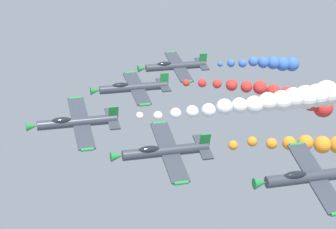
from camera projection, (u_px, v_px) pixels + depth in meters
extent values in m
cylinder|color=#333842|center=(77.00, 122.00, 73.88)|extent=(1.40, 9.00, 1.40)
cone|color=#1E8438|center=(32.00, 126.00, 72.62)|extent=(1.33, 1.20, 1.33)
cube|color=#333842|center=(81.00, 123.00, 74.04)|extent=(8.74, 1.90, 3.22)
cylinder|color=#1E8438|center=(87.00, 150.00, 70.62)|extent=(0.46, 1.40, 0.46)
cylinder|color=#1E8438|center=(75.00, 98.00, 77.46)|extent=(0.46, 1.40, 0.46)
cube|color=#333842|center=(112.00, 119.00, 74.83)|extent=(3.64, 1.20, 1.43)
cube|color=#1E8438|center=(114.00, 112.00, 74.29)|extent=(0.66, 1.10, 1.56)
ellipsoid|color=black|center=(61.00, 120.00, 73.13)|extent=(0.99, 2.20, 0.93)
sphere|color=white|center=(140.00, 116.00, 75.63)|extent=(0.88, 0.88, 0.88)
sphere|color=white|center=(158.00, 116.00, 76.27)|extent=(1.08, 1.08, 1.08)
sphere|color=white|center=(176.00, 113.00, 76.95)|extent=(1.35, 1.35, 1.35)
sphere|color=white|center=(192.00, 112.00, 77.93)|extent=(1.54, 1.54, 1.54)
sphere|color=white|center=(209.00, 110.00, 78.90)|extent=(1.75, 1.75, 1.75)
sphere|color=white|center=(224.00, 107.00, 79.81)|extent=(2.03, 2.03, 2.03)
sphere|color=white|center=(239.00, 106.00, 81.00)|extent=(2.03, 2.03, 2.03)
sphere|color=white|center=(254.00, 105.00, 82.10)|extent=(2.36, 2.36, 2.36)
sphere|color=white|center=(268.00, 102.00, 83.33)|extent=(2.49, 2.49, 2.49)
sphere|color=white|center=(282.00, 101.00, 84.51)|extent=(2.75, 2.75, 2.75)
sphere|color=white|center=(293.00, 98.00, 86.09)|extent=(2.89, 2.89, 2.89)
sphere|color=white|center=(306.00, 97.00, 87.45)|extent=(3.23, 3.23, 3.23)
sphere|color=white|center=(317.00, 96.00, 89.05)|extent=(3.22, 3.22, 3.22)
sphere|color=white|center=(327.00, 93.00, 90.85)|extent=(3.62, 3.62, 3.62)
cylinder|color=#333842|center=(166.00, 151.00, 66.85)|extent=(1.40, 9.00, 1.40)
cone|color=#1E8438|center=(117.00, 156.00, 65.60)|extent=(1.33, 1.20, 1.33)
cube|color=#333842|center=(169.00, 152.00, 67.01)|extent=(8.74, 1.90, 3.21)
cylinder|color=#1E8438|center=(181.00, 183.00, 63.59)|extent=(0.46, 1.40, 0.46)
cylinder|color=#1E8438|center=(159.00, 123.00, 70.44)|extent=(0.46, 1.40, 0.46)
cube|color=#333842|center=(203.00, 147.00, 67.80)|extent=(3.65, 1.20, 1.42)
cube|color=#1E8438|center=(205.00, 140.00, 67.26)|extent=(0.66, 1.10, 1.56)
ellipsoid|color=black|center=(149.00, 149.00, 66.10)|extent=(0.99, 2.20, 0.92)
sphere|color=orange|center=(233.00, 145.00, 68.61)|extent=(1.03, 1.03, 1.03)
sphere|color=orange|center=(252.00, 142.00, 69.51)|extent=(1.08, 1.08, 1.08)
sphere|color=orange|center=(272.00, 144.00, 70.28)|extent=(1.23, 1.23, 1.23)
sphere|color=orange|center=(289.00, 143.00, 71.40)|extent=(1.53, 1.53, 1.53)
sphere|color=orange|center=(306.00, 143.00, 72.60)|extent=(1.74, 1.74, 1.74)
sphere|color=orange|center=(322.00, 145.00, 73.72)|extent=(1.99, 1.99, 1.99)
cylinder|color=#333842|center=(134.00, 88.00, 85.66)|extent=(1.27, 9.00, 1.27)
cone|color=#1E8438|center=(95.00, 91.00, 84.41)|extent=(1.21, 1.20, 1.21)
cube|color=#333842|center=(137.00, 88.00, 85.81)|extent=(9.09, 1.90, 1.77)
cylinder|color=#1E8438|center=(145.00, 105.00, 81.97)|extent=(0.42, 1.40, 0.42)
cylinder|color=#1E8438|center=(129.00, 73.00, 89.65)|extent=(0.42, 1.40, 0.42)
cube|color=#333842|center=(163.00, 85.00, 86.62)|extent=(3.77, 1.20, 0.84)
cube|color=#1E8438|center=(164.00, 79.00, 86.19)|extent=(0.42, 1.10, 1.60)
ellipsoid|color=black|center=(120.00, 85.00, 84.97)|extent=(0.91, 2.20, 0.83)
sphere|color=red|center=(186.00, 83.00, 87.51)|extent=(0.97, 0.97, 0.97)
sphere|color=red|center=(202.00, 83.00, 87.95)|extent=(1.16, 1.16, 1.16)
sphere|color=red|center=(217.00, 84.00, 88.80)|extent=(1.24, 1.24, 1.24)
sphere|color=red|center=(232.00, 85.00, 89.68)|extent=(1.63, 1.63, 1.63)
sphere|color=red|center=(246.00, 87.00, 90.38)|extent=(1.63, 1.63, 1.63)
sphere|color=red|center=(260.00, 88.00, 91.43)|extent=(1.95, 1.95, 1.95)
sphere|color=red|center=(274.00, 91.00, 92.44)|extent=(2.00, 2.00, 2.00)
sphere|color=red|center=(287.00, 95.00, 93.47)|extent=(2.32, 2.32, 2.32)
sphere|color=red|center=(299.00, 99.00, 94.65)|extent=(2.52, 2.52, 2.52)
sphere|color=red|center=(311.00, 102.00, 95.80)|extent=(2.68, 2.68, 2.68)
sphere|color=red|center=(323.00, 107.00, 97.10)|extent=(3.00, 3.00, 3.00)
cylinder|color=#333842|center=(312.00, 177.00, 59.69)|extent=(1.40, 9.00, 1.40)
cone|color=#1E8438|center=(260.00, 183.00, 58.44)|extent=(1.33, 1.20, 1.33)
cube|color=#333842|center=(316.00, 177.00, 59.85)|extent=(8.77, 1.90, 3.14)
cylinder|color=#1E8438|center=(296.00, 144.00, 63.30)|extent=(0.46, 1.40, 0.46)
ellipsoid|color=black|center=(295.00, 175.00, 58.94)|extent=(0.98, 2.20, 0.92)
cylinder|color=#333842|center=(176.00, 66.00, 96.01)|extent=(1.31, 9.00, 1.31)
cone|color=#1E8438|center=(142.00, 69.00, 94.75)|extent=(1.25, 1.20, 1.25)
cube|color=#333842|center=(178.00, 67.00, 96.16)|extent=(9.02, 1.90, 2.19)
cylinder|color=#1E8438|center=(187.00, 82.00, 92.43)|extent=(0.43, 1.40, 0.43)
cylinder|color=#1E8438|center=(170.00, 52.00, 99.89)|extent=(0.43, 1.40, 0.43)
cube|color=#333842|center=(202.00, 64.00, 96.96)|extent=(3.75, 1.20, 1.01)
cube|color=#1E8438|center=(203.00, 58.00, 96.50)|extent=(0.49, 1.10, 1.59)
ellipsoid|color=black|center=(164.00, 64.00, 95.30)|extent=(0.93, 2.20, 0.86)
sphere|color=blue|center=(220.00, 64.00, 97.69)|extent=(0.80, 0.80, 0.80)
sphere|color=blue|center=(231.00, 63.00, 98.44)|extent=(1.22, 1.22, 1.22)
sphere|color=blue|center=(242.00, 63.00, 98.94)|extent=(1.27, 1.27, 1.27)
sphere|color=blue|center=(253.00, 62.00, 99.60)|extent=(1.49, 1.49, 1.49)
sphere|color=blue|center=(263.00, 62.00, 100.56)|extent=(1.78, 1.78, 1.78)
sphere|color=blue|center=(273.00, 63.00, 101.51)|extent=(2.02, 2.02, 2.02)
sphere|color=blue|center=(282.00, 64.00, 102.60)|extent=(2.24, 2.24, 2.24)
sphere|color=blue|center=(292.00, 64.00, 103.55)|extent=(2.30, 2.30, 2.30)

